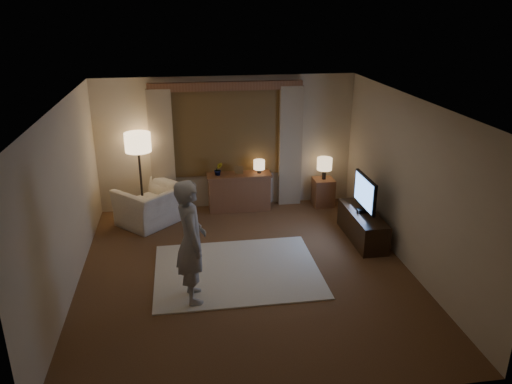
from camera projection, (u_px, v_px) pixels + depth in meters
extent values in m
cube|color=brown|center=(246.00, 272.00, 7.66)|extent=(5.00, 5.50, 0.02)
cube|color=silver|center=(245.00, 102.00, 6.73)|extent=(5.00, 5.50, 0.02)
cube|color=beige|center=(227.00, 143.00, 9.75)|extent=(5.00, 0.02, 2.60)
cube|color=beige|center=(285.00, 297.00, 4.65)|extent=(5.00, 0.02, 2.60)
cube|color=beige|center=(64.00, 203.00, 6.84)|extent=(0.02, 5.50, 2.60)
cube|color=beige|center=(410.00, 184.00, 7.55)|extent=(0.02, 5.50, 2.60)
cube|color=black|center=(227.00, 131.00, 9.63)|extent=(2.00, 0.01, 1.70)
cube|color=brown|center=(227.00, 131.00, 9.62)|extent=(2.08, 0.04, 1.78)
cube|color=tan|center=(162.00, 152.00, 9.50)|extent=(0.45, 0.12, 2.40)
cube|color=tan|center=(290.00, 147.00, 9.86)|extent=(0.45, 0.12, 2.40)
cube|color=brown|center=(226.00, 86.00, 9.27)|extent=(2.90, 0.14, 0.16)
cube|color=beige|center=(237.00, 270.00, 7.67)|extent=(2.50, 2.00, 0.02)
cube|color=brown|center=(239.00, 193.00, 9.87)|extent=(1.20, 0.40, 0.70)
cube|color=brown|center=(239.00, 171.00, 9.71)|extent=(0.16, 0.02, 0.20)
imported|color=#999999|center=(218.00, 170.00, 9.64)|extent=(0.16, 0.13, 0.30)
cylinder|color=black|center=(259.00, 172.00, 9.78)|extent=(0.08, 0.08, 0.12)
cylinder|color=#FFD299|center=(259.00, 165.00, 9.73)|extent=(0.22, 0.22, 0.18)
cylinder|color=black|center=(144.00, 215.00, 9.66)|extent=(0.35, 0.35, 0.03)
cylinder|color=black|center=(141.00, 184.00, 9.44)|extent=(0.04, 0.04, 1.31)
cylinder|color=#FFD299|center=(138.00, 142.00, 9.14)|extent=(0.48, 0.48, 0.35)
imported|color=#F2E5C7|center=(151.00, 205.00, 9.22)|extent=(1.46, 1.45, 0.71)
cube|color=brown|center=(323.00, 192.00, 10.09)|extent=(0.40, 0.40, 0.56)
cylinder|color=black|center=(324.00, 174.00, 9.96)|extent=(0.08, 0.08, 0.20)
cylinder|color=#FFD299|center=(325.00, 164.00, 9.88)|extent=(0.30, 0.30, 0.24)
cube|color=black|center=(362.00, 226.00, 8.64)|extent=(0.45, 1.40, 0.50)
cube|color=black|center=(364.00, 211.00, 8.54)|extent=(0.22, 0.10, 0.06)
cube|color=black|center=(365.00, 192.00, 8.42)|extent=(0.05, 0.90, 0.55)
cube|color=#5D9BFD|center=(364.00, 192.00, 8.42)|extent=(0.00, 0.84, 0.49)
imported|color=#B1ABA4|center=(191.00, 241.00, 6.65)|extent=(0.49, 0.68, 1.74)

